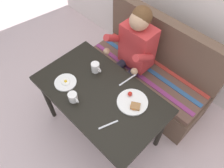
# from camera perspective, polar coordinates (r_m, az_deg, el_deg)

# --- Properties ---
(ground_plane) EXTENTS (8.00, 8.00, 0.00)m
(ground_plane) POSITION_cam_1_polar(r_m,az_deg,el_deg) (2.59, -2.40, -11.47)
(ground_plane) COLOR beige
(table) EXTENTS (1.20, 0.70, 0.73)m
(table) POSITION_cam_1_polar(r_m,az_deg,el_deg) (2.02, -3.02, -3.63)
(table) COLOR black
(table) RESTS_ON ground
(couch) EXTENTS (1.44, 0.56, 1.00)m
(couch) POSITION_cam_1_polar(r_m,az_deg,el_deg) (2.63, 9.55, 2.49)
(couch) COLOR brown
(couch) RESTS_ON ground
(person) EXTENTS (0.45, 0.61, 1.21)m
(person) POSITION_cam_1_polar(r_m,az_deg,el_deg) (2.28, 5.41, 8.59)
(person) COLOR red
(person) RESTS_ON ground
(plate_breakfast) EXTENTS (0.27, 0.27, 0.05)m
(plate_breakfast) POSITION_cam_1_polar(r_m,az_deg,el_deg) (1.89, 5.34, -4.70)
(plate_breakfast) COLOR white
(plate_breakfast) RESTS_ON table
(plate_eggs) EXTENTS (0.20, 0.20, 0.04)m
(plate_eggs) POSITION_cam_1_polar(r_m,az_deg,el_deg) (2.05, -11.96, 0.44)
(plate_eggs) COLOR white
(plate_eggs) RESTS_ON table
(coffee_mug) EXTENTS (0.12, 0.08, 0.09)m
(coffee_mug) POSITION_cam_1_polar(r_m,az_deg,el_deg) (1.90, -10.06, -3.37)
(coffee_mug) COLOR white
(coffee_mug) RESTS_ON table
(coffee_mug_second) EXTENTS (0.12, 0.08, 0.10)m
(coffee_mug_second) POSITION_cam_1_polar(r_m,az_deg,el_deg) (2.07, -4.29, 4.35)
(coffee_mug_second) COLOR white
(coffee_mug_second) RESTS_ON table
(fork) EXTENTS (0.07, 0.16, 0.00)m
(fork) POSITION_cam_1_polar(r_m,az_deg,el_deg) (1.79, -0.96, -10.49)
(fork) COLOR silver
(fork) RESTS_ON table
(knife) EXTENTS (0.03, 0.20, 0.00)m
(knife) POSITION_cam_1_polar(r_m,az_deg,el_deg) (2.04, 4.05, 1.06)
(knife) COLOR silver
(knife) RESTS_ON table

